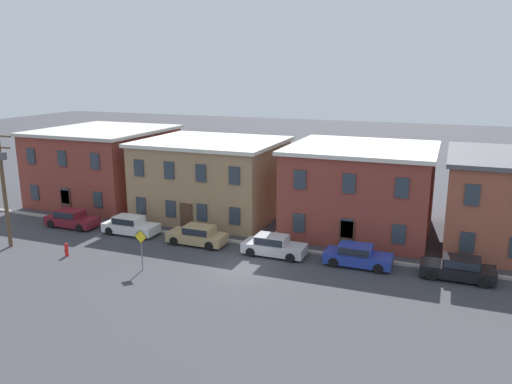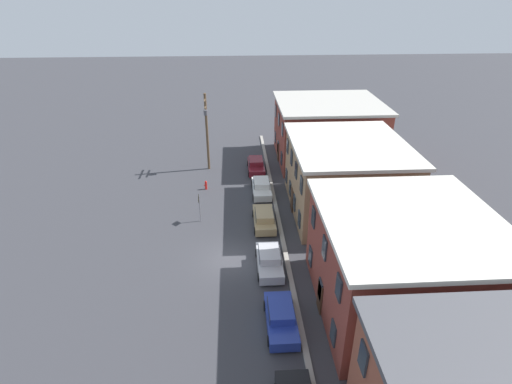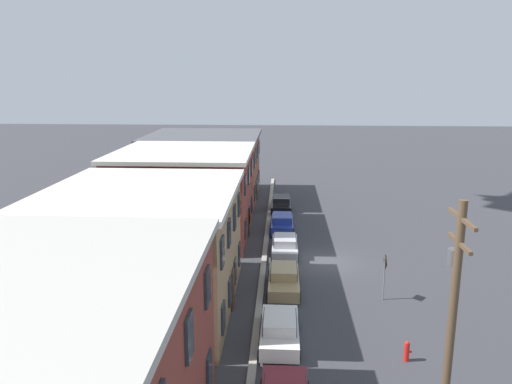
{
  "view_description": "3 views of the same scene",
  "coord_description": "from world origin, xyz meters",
  "views": [
    {
      "loc": [
        12.1,
        -28.03,
        12.64
      ],
      "look_at": [
        -0.2,
        3.25,
        4.4
      ],
      "focal_mm": 35.0,
      "sensor_mm": 36.0,
      "label": 1
    },
    {
      "loc": [
        25.25,
        0.66,
        19.06
      ],
      "look_at": [
        -0.93,
        2.19,
        5.38
      ],
      "focal_mm": 28.0,
      "sensor_mm": 36.0,
      "label": 2
    },
    {
      "loc": [
        -32.71,
        3.27,
        12.48
      ],
      "look_at": [
        1.49,
        5.15,
        4.56
      ],
      "focal_mm": 35.0,
      "sensor_mm": 36.0,
      "label": 3
    }
  ],
  "objects": [
    {
      "name": "car_white",
      "position": [
        -10.92,
        3.33,
        0.75
      ],
      "size": [
        4.4,
        1.92,
        1.43
      ],
      "color": "silver",
      "rests_on": "ground_plane"
    },
    {
      "name": "apartment_far",
      "position": [
        5.74,
        11.04,
        3.45
      ],
      "size": [
        11.24,
        10.6,
        6.87
      ],
      "color": "brown",
      "rests_on": "ground_plane"
    },
    {
      "name": "car_maroon",
      "position": [
        -16.54,
        3.1,
        0.75
      ],
      "size": [
        4.4,
        1.92,
        1.43
      ],
      "color": "maroon",
      "rests_on": "ground_plane"
    },
    {
      "name": "apartment_midblock",
      "position": [
        -7.33,
        10.8,
        3.37
      ],
      "size": [
        11.94,
        10.12,
        6.71
      ],
      "color": "#9E7A56",
      "rests_on": "ground_plane"
    },
    {
      "name": "car_tan",
      "position": [
        -4.81,
        3.14,
        0.75
      ],
      "size": [
        4.4,
        1.92,
        1.43
      ],
      "color": "tan",
      "rests_on": "ground_plane"
    },
    {
      "name": "kerb_strip",
      "position": [
        0.0,
        4.5,
        0.08
      ],
      "size": [
        56.0,
        0.36,
        0.16
      ],
      "primitive_type": "cube",
      "color": "#9E998E",
      "rests_on": "ground_plane"
    },
    {
      "name": "car_black",
      "position": [
        13.25,
        3.39,
        0.75
      ],
      "size": [
        4.4,
        1.92,
        1.43
      ],
      "color": "black",
      "rests_on": "ground_plane"
    },
    {
      "name": "caution_sign",
      "position": [
        -5.83,
        -2.58,
        1.83
      ],
      "size": [
        0.93,
        0.08,
        2.75
      ],
      "color": "slate",
      "rests_on": "ground_plane"
    },
    {
      "name": "car_blue",
      "position": [
        6.98,
        3.28,
        0.75
      ],
      "size": [
        4.4,
        1.92,
        1.43
      ],
      "color": "#233899",
      "rests_on": "ground_plane"
    },
    {
      "name": "utility_pole",
      "position": [
        -17.39,
        -2.32,
        4.93
      ],
      "size": [
        2.4,
        0.44,
        8.77
      ],
      "color": "brown",
      "rests_on": "ground_plane"
    },
    {
      "name": "fire_hydrant",
      "position": [
        -12.18,
        -2.39,
        0.48
      ],
      "size": [
        0.24,
        0.34,
        0.96
      ],
      "color": "red",
      "rests_on": "ground_plane"
    },
    {
      "name": "car_silver",
      "position": [
        1.18,
        3.07,
        0.75
      ],
      "size": [
        4.4,
        1.92,
        1.43
      ],
      "color": "#B7B7BC",
      "rests_on": "ground_plane"
    },
    {
      "name": "apartment_corner",
      "position": [
        -19.6,
        11.77,
        3.55
      ],
      "size": [
        11.15,
        12.05,
        7.07
      ],
      "color": "brown",
      "rests_on": "ground_plane"
    },
    {
      "name": "ground_plane",
      "position": [
        0.0,
        0.0,
        0.0
      ],
      "size": [
        200.0,
        200.0,
        0.0
      ],
      "primitive_type": "plane",
      "color": "#38383D"
    }
  ]
}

